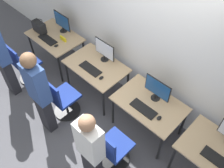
# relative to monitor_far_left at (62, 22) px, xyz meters

# --- Properties ---
(ground_plane) EXTENTS (20.00, 20.00, 0.00)m
(ground_plane) POSITION_rel_monitor_far_left_xyz_m (1.81, -0.59, -0.93)
(ground_plane) COLOR #4C4C51
(wall_back) EXTENTS (12.00, 0.05, 2.80)m
(wall_back) POSITION_rel_monitor_far_left_xyz_m (1.81, 0.26, 0.47)
(wall_back) COLOR silver
(wall_back) RESTS_ON ground_plane
(desk_far_left) EXTENTS (1.08, 0.73, 0.71)m
(desk_far_left) POSITION_rel_monitor_far_left_xyz_m (-0.00, -0.23, -0.29)
(desk_far_left) COLOR tan
(desk_far_left) RESTS_ON ground_plane
(monitor_far_left) EXTENTS (0.45, 0.15, 0.40)m
(monitor_far_left) POSITION_rel_monitor_far_left_xyz_m (0.00, 0.00, 0.00)
(monitor_far_left) COLOR black
(monitor_far_left) RESTS_ON desk_far_left
(keyboard_far_left) EXTENTS (0.43, 0.17, 0.02)m
(keyboard_far_left) POSITION_rel_monitor_far_left_xyz_m (0.00, -0.40, -0.21)
(keyboard_far_left) COLOR black
(keyboard_far_left) RESTS_ON desk_far_left
(mouse_far_left) EXTENTS (0.06, 0.09, 0.03)m
(mouse_far_left) POSITION_rel_monitor_far_left_xyz_m (0.28, -0.40, -0.20)
(mouse_far_left) COLOR black
(mouse_far_left) RESTS_ON desk_far_left
(office_chair_far_left) EXTENTS (0.48, 0.48, 0.89)m
(office_chair_far_left) POSITION_rel_monitor_far_left_xyz_m (-0.05, -0.98, -0.56)
(office_chair_far_left) COLOR black
(office_chair_far_left) RESTS_ON ground_plane
(person_far_left) EXTENTS (0.36, 0.23, 1.72)m
(person_far_left) POSITION_rel_monitor_far_left_xyz_m (0.01, -1.35, 0.02)
(person_far_left) COLOR #232328
(person_far_left) RESTS_ON ground_plane
(desk_left) EXTENTS (1.08, 0.73, 0.71)m
(desk_left) POSITION_rel_monitor_far_left_xyz_m (1.20, -0.23, -0.29)
(desk_left) COLOR tan
(desk_left) RESTS_ON ground_plane
(monitor_left) EXTENTS (0.45, 0.15, 0.40)m
(monitor_left) POSITION_rel_monitor_far_left_xyz_m (1.20, -0.02, 0.00)
(monitor_left) COLOR black
(monitor_left) RESTS_ON desk_left
(keyboard_left) EXTENTS (0.43, 0.17, 0.02)m
(keyboard_left) POSITION_rel_monitor_far_left_xyz_m (1.20, -0.37, -0.21)
(keyboard_left) COLOR black
(keyboard_left) RESTS_ON desk_left
(mouse_left) EXTENTS (0.06, 0.09, 0.03)m
(mouse_left) POSITION_rel_monitor_far_left_xyz_m (1.50, -0.39, -0.20)
(mouse_left) COLOR black
(mouse_left) RESTS_ON desk_left
(office_chair_left) EXTENTS (0.48, 0.48, 0.89)m
(office_chair_left) POSITION_rel_monitor_far_left_xyz_m (1.14, -1.00, -0.56)
(office_chair_left) COLOR black
(office_chair_left) RESTS_ON ground_plane
(person_left) EXTENTS (0.36, 0.22, 1.68)m
(person_left) POSITION_rel_monitor_far_left_xyz_m (1.18, -1.37, -0.01)
(person_left) COLOR #232328
(person_left) RESTS_ON ground_plane
(desk_right) EXTENTS (1.08, 0.73, 0.71)m
(desk_right) POSITION_rel_monitor_far_left_xyz_m (2.41, -0.23, -0.29)
(desk_right) COLOR tan
(desk_right) RESTS_ON ground_plane
(monitor_right) EXTENTS (0.45, 0.15, 0.40)m
(monitor_right) POSITION_rel_monitor_far_left_xyz_m (2.41, -0.09, 0.00)
(monitor_right) COLOR black
(monitor_right) RESTS_ON desk_right
(keyboard_right) EXTENTS (0.43, 0.17, 0.02)m
(keyboard_right) POSITION_rel_monitor_far_left_xyz_m (2.41, -0.39, -0.21)
(keyboard_right) COLOR black
(keyboard_right) RESTS_ON desk_right
(mouse_right) EXTENTS (0.06, 0.09, 0.03)m
(mouse_right) POSITION_rel_monitor_far_left_xyz_m (2.68, -0.36, -0.20)
(mouse_right) COLOR black
(mouse_right) RESTS_ON desk_right
(office_chair_right) EXTENTS (0.48, 0.48, 0.89)m
(office_chair_right) POSITION_rel_monitor_far_left_xyz_m (2.41, -1.06, -0.56)
(office_chair_right) COLOR black
(office_chair_right) RESTS_ON ground_plane
(person_right) EXTENTS (0.36, 0.20, 1.54)m
(person_right) POSITION_rel_monitor_far_left_xyz_m (2.37, -1.43, -0.09)
(person_right) COLOR #232328
(person_right) RESTS_ON ground_plane
(desk_far_right) EXTENTS (1.08, 0.73, 0.71)m
(desk_far_right) POSITION_rel_monitor_far_left_xyz_m (3.61, -0.23, -0.29)
(desk_far_right) COLOR tan
(desk_far_right) RESTS_ON ground_plane
(keyboard_far_right) EXTENTS (0.43, 0.17, 0.02)m
(keyboard_far_right) POSITION_rel_monitor_far_left_xyz_m (3.61, -0.35, -0.21)
(keyboard_far_right) COLOR black
(keyboard_far_right) RESTS_ON desk_far_right
(handbag) EXTENTS (0.30, 0.18, 0.25)m
(handbag) POSITION_rel_monitor_far_left_xyz_m (-0.32, -0.34, -0.10)
(handbag) COLOR black
(handbag) RESTS_ON desk_far_left
(placard_far_left) EXTENTS (0.16, 0.03, 0.08)m
(placard_far_left) POSITION_rel_monitor_far_left_xyz_m (0.24, -0.20, -0.18)
(placard_far_left) COLOR yellow
(placard_far_left) RESTS_ON desk_far_left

